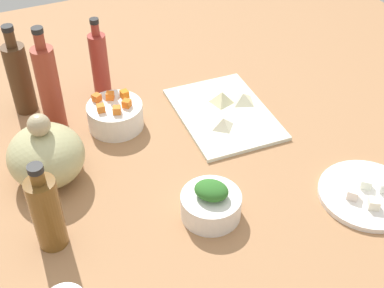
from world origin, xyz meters
TOP-DOWN VIEW (x-y plane):
  - tabletop at (0.00, 0.00)cm, footprint 190.00×190.00cm
  - cutting_board at (12.45, -14.36)cm, footprint 31.12×23.03cm
  - plate_tofu at (-25.39, -28.99)cm, footprint 20.49×20.49cm
  - bowl_greens at (-16.47, 3.26)cm, footprint 12.20×12.20cm
  - bowl_carrots at (19.50, 11.63)cm, footprint 13.46×13.46cm
  - teapot at (7.80, 30.41)cm, footprint 18.38×16.29cm
  - bottle_0 at (-10.42, 33.86)cm, footprint 5.68×5.68cm
  - bottle_1 at (35.45, 30.37)cm, footprint 5.56×5.56cm
  - bottle_2 at (32.91, 10.79)cm, footprint 4.41×4.41cm
  - bottle_3 at (25.71, 24.97)cm, footprint 5.20×5.20cm
  - carrot_cube_0 at (16.19, 11.96)cm, footprint 2.33×2.33cm
  - carrot_cube_1 at (18.46, 15.15)cm, footprint 1.98×1.98cm
  - carrot_cube_2 at (17.77, 9.01)cm, footprint 2.54×2.54cm
  - carrot_cube_3 at (21.75, 8.23)cm, footprint 2.02×2.02cm
  - carrot_cube_4 at (22.97, 14.82)cm, footprint 2.42×2.42cm
  - carrot_cube_5 at (22.46, 11.65)cm, footprint 2.42×2.42cm
  - chopped_greens_mound at (-16.47, 3.26)cm, footprint 8.69×8.72cm
  - tofu_cube_1 at (-25.22, -25.06)cm, footprint 3.10×3.10cm
  - tofu_cube_2 at (-29.21, -27.19)cm, footprint 3.06×3.06cm
  - tofu_cube_3 at (-23.81, -29.57)cm, footprint 3.11×3.11cm
  - dumpling_0 at (16.53, -15.80)cm, footprint 6.66×6.62cm
  - dumpling_1 at (14.50, -20.89)cm, footprint 6.84×6.66cm
  - dumpling_2 at (7.11, -11.40)cm, footprint 4.74×4.77cm

SIDE VIEW (x-z plane):
  - tabletop at x=0.00cm, z-range 0.00..3.00cm
  - cutting_board at x=12.45cm, z-range 3.00..4.00cm
  - plate_tofu at x=-25.39cm, z-range 3.00..4.20cm
  - dumpling_1 at x=14.50cm, z-range 4.00..6.57cm
  - tofu_cube_1 at x=-25.22cm, z-range 4.20..6.40cm
  - tofu_cube_2 at x=-29.21cm, z-range 4.20..6.40cm
  - tofu_cube_3 at x=-23.81cm, z-range 4.20..6.40cm
  - dumpling_2 at x=7.11cm, z-range 4.00..6.71cm
  - dumpling_0 at x=16.53cm, z-range 4.00..7.16cm
  - bowl_greens at x=-16.47cm, z-range 3.00..8.30cm
  - bowl_carrots at x=19.50cm, z-range 3.00..9.17cm
  - teapot at x=7.80cm, z-range 1.12..18.03cm
  - chopped_greens_mound at x=-16.47cm, z-range 8.30..11.52cm
  - carrot_cube_0 at x=16.19cm, z-range 9.17..10.97cm
  - carrot_cube_1 at x=18.46cm, z-range 9.17..10.97cm
  - carrot_cube_2 at x=17.77cm, z-range 9.17..10.97cm
  - carrot_cube_3 at x=21.75cm, z-range 9.17..10.97cm
  - carrot_cube_4 at x=22.97cm, z-range 9.17..10.97cm
  - carrot_cube_5 at x=22.46cm, z-range 9.17..10.97cm
  - bottle_0 at x=-10.42cm, z-range 1.58..21.31cm
  - bottle_2 at x=32.91cm, z-range 1.36..23.75cm
  - bottle_1 at x=35.45cm, z-range 1.02..24.51cm
  - bottle_3 at x=25.71cm, z-range 1.08..27.57cm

